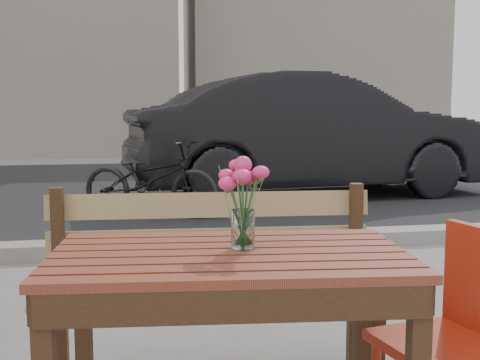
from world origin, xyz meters
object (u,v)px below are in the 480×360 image
(red_chair, at_px, (462,326))
(parked_car, at_px, (311,136))
(main_vase, at_px, (243,191))
(main_table, at_px, (230,287))
(bicycle, at_px, (150,179))

(red_chair, relative_size, parked_car, 0.16)
(red_chair, xyz_separation_m, main_vase, (-0.69, 0.15, 0.44))
(parked_car, bearing_deg, main_vase, 154.67)
(main_table, distance_m, bicycle, 4.51)
(main_table, distance_m, parked_car, 6.06)
(bicycle, bearing_deg, main_table, -151.13)
(red_chair, bearing_deg, main_table, -109.38)
(red_chair, distance_m, main_vase, 0.83)
(red_chair, height_order, parked_car, parked_car)
(red_chair, bearing_deg, parked_car, 156.45)
(main_table, relative_size, bicycle, 0.77)
(red_chair, distance_m, parked_car, 5.97)
(main_vase, height_order, bicycle, main_vase)
(parked_car, bearing_deg, red_chair, 161.39)
(red_chair, height_order, main_vase, main_vase)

